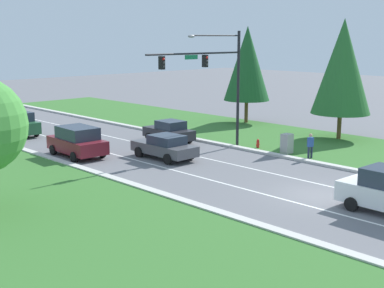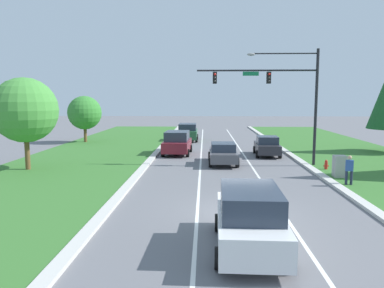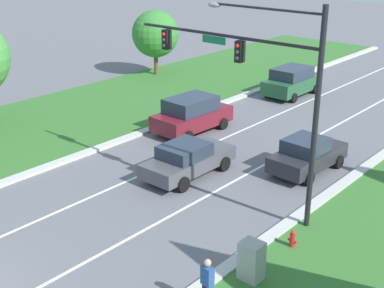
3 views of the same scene
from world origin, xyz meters
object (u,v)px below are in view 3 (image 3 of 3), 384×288
traffic_signal_mast (260,75)px  pedestrian (207,282)px  charcoal_sedan (307,155)px  oak_far_left_tree (155,34)px  forest_suv (292,81)px  graphite_sedan (188,159)px  fire_hydrant (292,240)px  burgundy_suv (192,114)px  utility_cabinet (251,262)px

traffic_signal_mast → pedestrian: bearing=-67.2°
charcoal_sedan → oak_far_left_tree: (-17.88, 8.39, 2.36)m
traffic_signal_mast → forest_suv: (-7.24, 14.88, -4.44)m
graphite_sedan → fire_hydrant: graphite_sedan is taller
oak_far_left_tree → burgundy_suv: bearing=-36.9°
traffic_signal_mast → pedestrian: traffic_signal_mast is taller
utility_cabinet → oak_far_left_tree: 26.95m
charcoal_sedan → pedestrian: bearing=-72.9°
traffic_signal_mast → pedestrian: 7.95m
charcoal_sedan → traffic_signal_mast: bearing=-85.0°
charcoal_sedan → graphite_sedan: size_ratio=0.91×
charcoal_sedan → graphite_sedan: (-3.83, -3.94, -0.02)m
oak_far_left_tree → charcoal_sedan: bearing=-25.1°
charcoal_sedan → fire_hydrant: (2.91, -6.10, -0.47)m
graphite_sedan → pedestrian: pedestrian is taller
utility_cabinet → graphite_sedan: bearing=145.4°
forest_suv → burgundy_suv: bearing=-92.5°
graphite_sedan → pedestrian: (6.55, -6.60, 0.14)m
charcoal_sedan → utility_cabinet: 9.06m
burgundy_suv → forest_suv: bearing=90.1°
burgundy_suv → fire_hydrant: size_ratio=6.67×
charcoal_sedan → forest_suv: size_ratio=0.92×
fire_hydrant → graphite_sedan: bearing=162.2°
pedestrian → graphite_sedan: bearing=-34.5°
charcoal_sedan → fire_hydrant: size_ratio=6.03×
traffic_signal_mast → charcoal_sedan: size_ratio=1.98×
utility_cabinet → oak_far_left_tree: bearing=140.8°
traffic_signal_mast → graphite_sedan: 6.15m
graphite_sedan → pedestrian: bearing=-45.3°
traffic_signal_mast → graphite_sedan: size_ratio=1.81×
fire_hydrant → oak_far_left_tree: oak_far_left_tree is taller
forest_suv → utility_cabinet: 21.43m
pedestrian → fire_hydrant: 4.48m
traffic_signal_mast → fire_hydrant: bearing=-30.6°
oak_far_left_tree → fire_hydrant: bearing=-34.9°
charcoal_sedan → pedestrian: (2.72, -10.54, 0.12)m
fire_hydrant → utility_cabinet: bearing=-90.3°
traffic_signal_mast → fire_hydrant: size_ratio=11.96×
graphite_sedan → forest_suv: 14.69m
traffic_signal_mast → charcoal_sedan: (-0.19, 4.49, -4.61)m
graphite_sedan → charcoal_sedan: bearing=45.7°
traffic_signal_mast → utility_cabinet: traffic_signal_mast is taller
forest_suv → pedestrian: forest_suv is taller
utility_cabinet → pedestrian: (-0.18, -1.96, 0.24)m
utility_cabinet → forest_suv: bearing=117.7°
oak_far_left_tree → pedestrian: bearing=-42.6°
burgundy_suv → fire_hydrant: burgundy_suv is taller
traffic_signal_mast → utility_cabinet: 6.82m
graphite_sedan → oak_far_left_tree: oak_far_left_tree is taller
graphite_sedan → utility_cabinet: bearing=-34.7°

